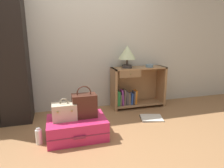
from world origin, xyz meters
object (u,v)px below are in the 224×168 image
(bowl, at_px, (149,66))
(open_book_on_floor, at_px, (152,118))
(handbag, at_px, (84,105))
(bottle, at_px, (39,136))
(bookshelf, at_px, (135,88))
(train_case, at_px, (64,111))
(suitcase_large, at_px, (77,128))
(table_lamp, at_px, (127,53))

(bowl, xyz_separation_m, open_book_on_floor, (-0.20, -0.55, -0.74))
(handbag, height_order, bottle, handbag)
(bottle, bearing_deg, bowl, 24.66)
(bookshelf, height_order, bottle, bookshelf)
(train_case, bearing_deg, bowl, 27.55)
(bottle, height_order, open_book_on_floor, bottle)
(bookshelf, xyz_separation_m, handbag, (-1.05, -0.83, 0.06))
(bowl, bearing_deg, handbag, -148.79)
(bowl, height_order, handbag, bowl)
(bookshelf, height_order, suitcase_large, bookshelf)
(bottle, relative_size, open_book_on_floor, 0.51)
(table_lamp, distance_m, open_book_on_floor, 1.15)
(handbag, xyz_separation_m, bottle, (-0.57, -0.07, -0.31))
(bookshelf, distance_m, train_case, 1.56)
(bowl, relative_size, bottle, 0.64)
(table_lamp, bearing_deg, bowl, -5.18)
(suitcase_large, xyz_separation_m, bottle, (-0.46, -0.04, -0.03))
(table_lamp, bearing_deg, bookshelf, 5.13)
(suitcase_large, distance_m, handbag, 0.30)
(bookshelf, relative_size, bottle, 4.67)
(open_book_on_floor, bearing_deg, bookshelf, 92.90)
(table_lamp, distance_m, bottle, 1.91)
(bowl, bearing_deg, open_book_on_floor, -110.31)
(bowl, distance_m, train_case, 1.78)
(train_case, relative_size, open_book_on_floor, 0.73)
(bowl, bearing_deg, suitcase_large, -149.81)
(bookshelf, relative_size, handbag, 2.37)
(open_book_on_floor, bearing_deg, suitcase_large, -167.57)
(train_case, bearing_deg, bottle, -171.13)
(suitcase_large, xyz_separation_m, train_case, (-0.14, 0.01, 0.23))
(train_case, relative_size, handbag, 0.72)
(suitcase_large, bearing_deg, table_lamp, 40.79)
(suitcase_large, bearing_deg, open_book_on_floor, 12.43)
(train_case, bearing_deg, handbag, 5.16)
(table_lamp, relative_size, train_case, 1.30)
(bookshelf, distance_m, bottle, 1.87)
(open_book_on_floor, bearing_deg, train_case, -169.23)
(bottle, distance_m, open_book_on_floor, 1.68)
(train_case, height_order, open_book_on_floor, train_case)
(handbag, height_order, open_book_on_floor, handbag)
(bottle, bearing_deg, suitcase_large, 5.06)
(bookshelf, height_order, table_lamp, table_lamp)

